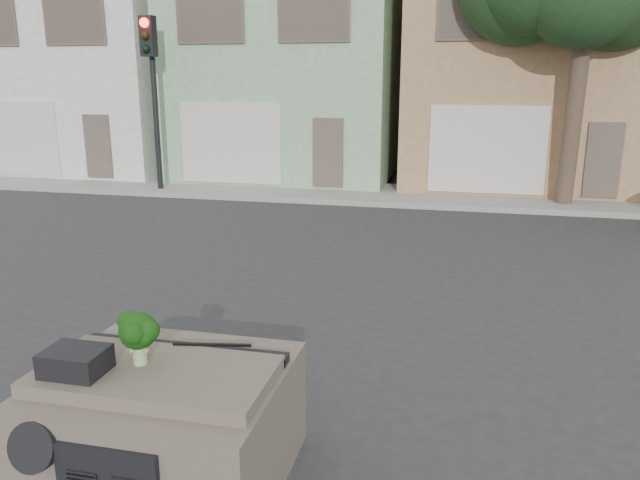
% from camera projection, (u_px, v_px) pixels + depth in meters
% --- Properties ---
extents(ground_plane, '(120.00, 120.00, 0.00)m').
position_uv_depth(ground_plane, '(273.00, 341.00, 8.32)').
color(ground_plane, '#303033').
rests_on(ground_plane, ground).
extents(sidewalk, '(40.00, 3.00, 0.15)m').
position_uv_depth(sidewalk, '(379.00, 194.00, 18.19)').
color(sidewalk, gray).
rests_on(sidewalk, ground).
extents(townhouse_white, '(7.20, 8.20, 7.55)m').
position_uv_depth(townhouse_white, '(105.00, 66.00, 23.42)').
color(townhouse_white, silver).
rests_on(townhouse_white, ground).
extents(townhouse_mint, '(7.20, 8.20, 7.55)m').
position_uv_depth(townhouse_mint, '(298.00, 65.00, 21.78)').
color(townhouse_mint, '#8CB68B').
rests_on(townhouse_mint, ground).
extents(townhouse_tan, '(7.20, 8.20, 7.55)m').
position_uv_depth(townhouse_tan, '(522.00, 65.00, 20.14)').
color(townhouse_tan, tan).
rests_on(townhouse_tan, ground).
extents(traffic_signal, '(0.40, 0.40, 5.10)m').
position_uv_depth(traffic_signal, '(154.00, 107.00, 18.04)').
color(traffic_signal, black).
rests_on(traffic_signal, ground).
extents(tree_near, '(4.40, 4.00, 8.50)m').
position_uv_depth(tree_near, '(581.00, 41.00, 15.37)').
color(tree_near, '#1C381B').
rests_on(tree_near, ground).
extents(car_dashboard, '(2.00, 1.80, 1.12)m').
position_uv_depth(car_dashboard, '(167.00, 421.00, 5.35)').
color(car_dashboard, '#635A4B').
rests_on(car_dashboard, ground).
extents(instrument_hump, '(0.48, 0.38, 0.20)m').
position_uv_depth(instrument_hump, '(75.00, 361.00, 4.98)').
color(instrument_hump, black).
rests_on(instrument_hump, car_dashboard).
extents(wiper_arm, '(0.69, 0.15, 0.02)m').
position_uv_depth(wiper_arm, '(212.00, 345.00, 5.50)').
color(wiper_arm, black).
rests_on(wiper_arm, car_dashboard).
extents(broccoli, '(0.52, 0.52, 0.46)m').
position_uv_depth(broccoli, '(139.00, 338.00, 5.11)').
color(broccoli, black).
rests_on(broccoli, car_dashboard).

